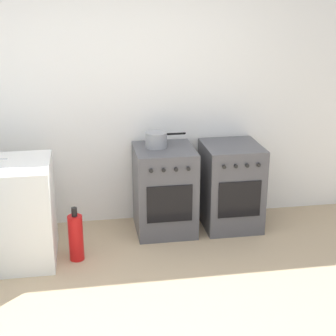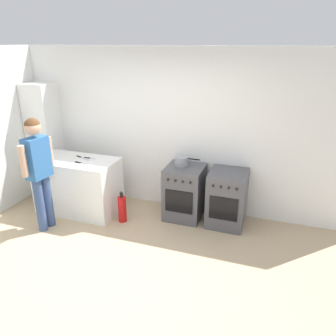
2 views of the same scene
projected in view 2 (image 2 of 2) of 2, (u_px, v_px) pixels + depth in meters
ground_plane at (121, 271)px, 4.05m from camera, size 8.00×8.00×0.00m
back_wall at (171, 131)px, 5.30m from camera, size 6.00×0.10×2.60m
counter_unit at (79, 185)px, 5.36m from camera, size 1.30×0.70×0.90m
oven_left at (185, 192)px, 5.18m from camera, size 0.57×0.62×0.85m
oven_right at (227, 198)px, 4.98m from camera, size 0.55×0.62×0.85m
pot at (182, 161)px, 5.07m from camera, size 0.39×0.21×0.15m
knife_carving at (82, 158)px, 5.26m from camera, size 0.31×0.16×0.01m
knife_bread at (83, 164)px, 5.02m from camera, size 0.35×0.09×0.01m
knife_paring at (89, 158)px, 5.25m from camera, size 0.21×0.03×0.01m
person at (38, 165)px, 4.63m from camera, size 0.24×0.57×1.69m
fire_extinguisher at (122, 209)px, 5.10m from camera, size 0.13×0.13×0.50m
larder_cabinet at (45, 140)px, 5.87m from camera, size 0.48×0.44×2.00m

